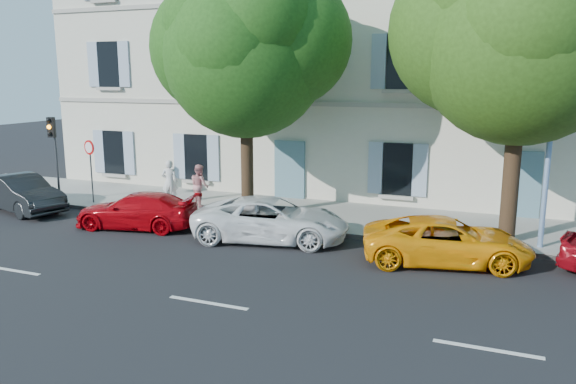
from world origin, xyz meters
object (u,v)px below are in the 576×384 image
at_px(car_dark_sedan, 21,193).
at_px(car_yellow_supercar, 447,241).
at_px(car_red_coupe, 137,210).
at_px(traffic_light, 53,141).
at_px(tree_right, 522,41).
at_px(road_sign, 90,158).
at_px(pedestrian_b, 200,185).
at_px(pedestrian_a, 170,182).
at_px(tree_left, 246,56).
at_px(car_white_coupe, 271,220).
at_px(street_lamp, 555,94).

distance_m(car_dark_sedan, car_yellow_supercar, 15.73).
bearing_deg(car_red_coupe, traffic_light, -118.58).
xyz_separation_m(car_red_coupe, tree_right, (11.68, 2.39, 5.43)).
height_order(traffic_light, road_sign, traffic_light).
bearing_deg(pedestrian_b, traffic_light, 47.73).
xyz_separation_m(car_yellow_supercar, tree_right, (1.52, 2.32, 5.40)).
xyz_separation_m(traffic_light, road_sign, (1.46, 0.34, -0.64)).
relative_size(pedestrian_a, pedestrian_b, 1.06).
bearing_deg(tree_right, road_sign, -178.77).
height_order(car_red_coupe, road_sign, road_sign).
bearing_deg(car_dark_sedan, pedestrian_a, -43.37).
bearing_deg(tree_left, pedestrian_a, 168.33).
distance_m(tree_left, pedestrian_b, 5.40).
distance_m(car_dark_sedan, tree_left, 10.15).
distance_m(car_white_coupe, traffic_light, 10.19).
bearing_deg(pedestrian_a, car_red_coupe, 80.91).
bearing_deg(car_yellow_supercar, street_lamp, -64.73).
bearing_deg(pedestrian_a, car_yellow_supercar, 141.72).
bearing_deg(car_dark_sedan, car_white_coupe, -73.60).
distance_m(tree_right, traffic_light, 17.15).
bearing_deg(car_white_coupe, street_lamp, -88.60).
distance_m(car_yellow_supercar, street_lamp, 5.02).
relative_size(traffic_light, road_sign, 1.35).
relative_size(car_dark_sedan, traffic_light, 1.27).
xyz_separation_m(car_yellow_supercar, tree_left, (-7.15, 2.29, 5.10)).
xyz_separation_m(tree_right, pedestrian_b, (-11.07, 0.73, -5.07)).
height_order(car_red_coupe, tree_left, tree_left).
height_order(car_yellow_supercar, traffic_light, traffic_light).
height_order(car_red_coupe, street_lamp, street_lamp).
xyz_separation_m(car_red_coupe, car_white_coupe, (4.81, 0.31, 0.07)).
height_order(car_dark_sedan, pedestrian_a, pedestrian_a).
distance_m(car_dark_sedan, car_white_coupe, 10.38).
bearing_deg(car_dark_sedan, tree_right, -66.62).
distance_m(car_white_coupe, tree_right, 8.96).
bearing_deg(traffic_light, pedestrian_a, 17.99).
height_order(car_dark_sedan, traffic_light, traffic_light).
distance_m(car_white_coupe, tree_left, 5.75).
bearing_deg(tree_left, car_red_coupe, -141.88).
distance_m(car_dark_sedan, pedestrian_b, 6.77).
distance_m(tree_left, traffic_light, 8.73).
bearing_deg(road_sign, car_red_coupe, -29.47).
distance_m(car_dark_sedan, tree_right, 18.17).
bearing_deg(car_dark_sedan, car_yellow_supercar, -74.39).
relative_size(car_white_coupe, traffic_light, 1.44).
relative_size(car_white_coupe, tree_left, 0.56).
distance_m(car_red_coupe, pedestrian_b, 3.20).
xyz_separation_m(traffic_light, pedestrian_b, (5.72, 1.39, -1.62)).
height_order(tree_left, pedestrian_a, tree_left).
height_order(car_dark_sedan, pedestrian_b, pedestrian_b).
height_order(pedestrian_a, pedestrian_b, pedestrian_a).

